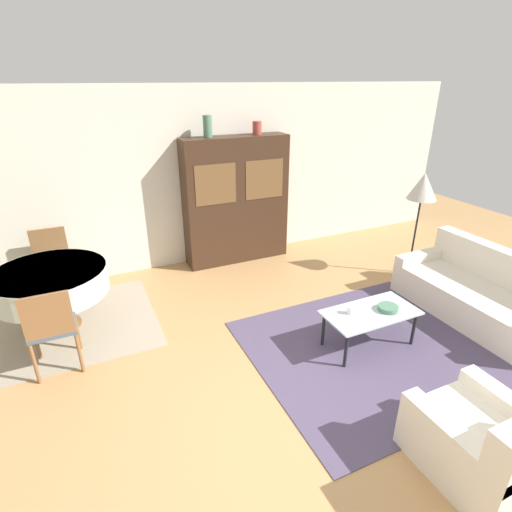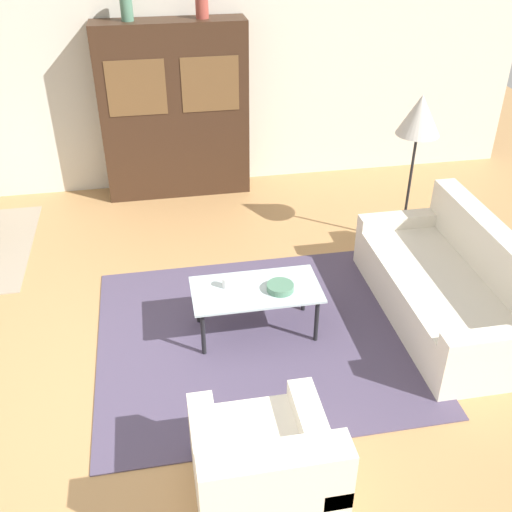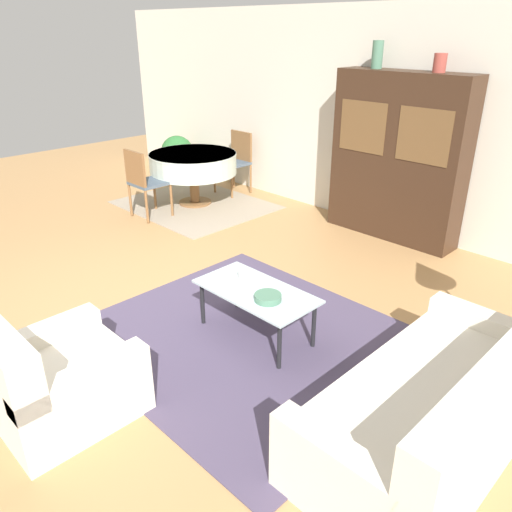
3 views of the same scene
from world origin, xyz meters
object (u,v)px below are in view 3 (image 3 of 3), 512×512
Objects in this scene: couch at (440,409)px; potted_plant at (177,154)px; bowl at (268,297)px; vase_short at (440,63)px; vase_tall at (377,55)px; display_cabinet at (397,158)px; dining_chair_far at (236,158)px; dining_chair_near at (144,179)px; coffee_table at (256,295)px; armchair at (55,380)px; cup at (243,274)px; dining_table at (193,163)px.

couch reaches higher than potted_plant.
vase_short is (-0.25, 2.87, 1.61)m from bowl.
bowl is 3.47m from vase_tall.
display_cabinet reaches higher than dining_chair_far.
dining_chair_near is at bearing -146.01° from display_cabinet.
vase_tall is at bearing 106.51° from coffee_table.
dining_chair_near is at bearing 162.59° from coffee_table.
display_cabinet is 2.98m from bowl.
cup is (0.02, 1.70, 0.19)m from armchair.
display_cabinet is (-2.10, 2.89, 0.70)m from couch.
vase_short is at bearing 0.00° from vase_tall.
vase_short is at bearing 94.90° from bowl.
vase_tall reaches higher than potted_plant.
couch is at bearing -53.96° from display_cabinet.
vase_tall reaches higher than bowl.
dining_chair_far is 2.80m from vase_tall.
dining_table reaches higher than cup.
display_cabinet is at bearing -0.13° from vase_tall.
armchair is at bearing -92.44° from vase_short.
dining_chair_far is 4.31m from bowl.
bowl is (3.33, -2.74, -0.08)m from dining_chair_far.
couch is 2.48m from armchair.
couch reaches higher than dining_table.
display_cabinet is 2.11× the size of dining_chair_near.
dining_table is at bearing 129.82° from armchair.
armchair is 4.50× the size of vase_short.
potted_plant is at bearing -175.81° from display_cabinet.
couch is 2.07× the size of dining_chair_near.
couch reaches higher than cup.
cup is (-1.91, 0.14, 0.20)m from couch.
display_cabinet is (-0.42, 2.82, 0.60)m from coffee_table.
couch is at bearing -2.44° from coffee_table.
dining_table is 0.85m from dining_chair_far.
potted_plant is at bearing 67.11° from couch.
vase_tall reaches higher than cup.
dining_chair_far is (-0.00, 0.85, -0.07)m from dining_table.
dining_chair_far reaches higher than cup.
cup is at bearing -31.32° from dining_table.
cup is (0.19, -2.75, -0.51)m from display_cabinet.
couch is 4.94m from dining_chair_near.
potted_plant reaches higher than cup.
dining_chair_near reaches higher than cup.
vase_short reaches higher than armchair.
dining_table is at bearing 90.00° from dining_chair_far.
bowl is at bearing -17.32° from dining_chair_near.
coffee_table is at bearing -15.64° from cup.
coffee_table is 3.29m from dining_chair_near.
couch reaches higher than armchair.
cup is at bearing 137.98° from dining_chair_far.
cup is (2.91, -1.77, -0.13)m from dining_table.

